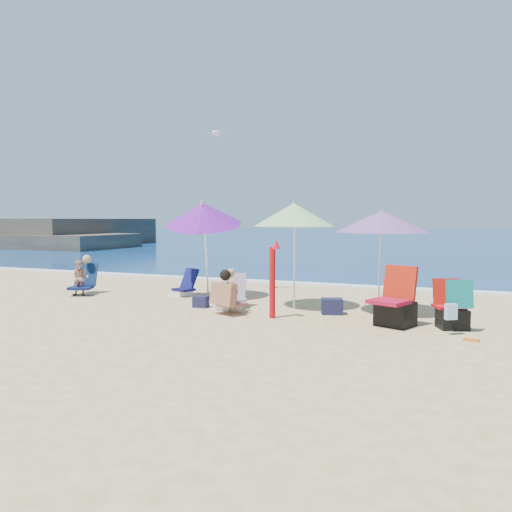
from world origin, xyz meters
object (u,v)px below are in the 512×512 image
at_px(chair_navy, 183,288).
at_px(umbrella_blue, 203,214).
at_px(person_left, 81,277).
at_px(camp_chair_left, 395,308).
at_px(camp_chair_right, 452,311).
at_px(person_center, 229,292).
at_px(furled_umbrella, 273,275).
at_px(umbrella_striped, 294,215).
at_px(chair_rainbow, 232,299).
at_px(seagull, 217,133).
at_px(umbrella_turquoise, 382,221).

bearing_deg(chair_navy, umbrella_blue, -17.96).
distance_m(chair_navy, person_left, 2.54).
xyz_separation_m(camp_chair_left, camp_chair_right, (0.94, 0.10, 0.00)).
bearing_deg(umbrella_blue, person_left, -166.77).
xyz_separation_m(umbrella_blue, person_center, (1.37, -1.52, -1.57)).
bearing_deg(person_left, camp_chair_right, -4.36).
xyz_separation_m(furled_umbrella, chair_navy, (-3.05, 1.85, -0.65)).
bearing_deg(umbrella_striped, person_left, -176.92).
relative_size(chair_rainbow, seagull, 1.14).
bearing_deg(umbrella_turquoise, person_center, -157.98).
height_order(chair_rainbow, person_center, person_center).
xyz_separation_m(chair_rainbow, person_center, (0.18, -0.55, 0.25)).
bearing_deg(person_left, chair_rainbow, -3.56).
height_order(chair_navy, camp_chair_right, camp_chair_right).
xyz_separation_m(camp_chair_right, person_left, (-8.56, 0.65, 0.12)).
bearing_deg(umbrella_turquoise, person_left, -177.44).
bearing_deg(umbrella_blue, camp_chair_right, -13.87).
xyz_separation_m(umbrella_blue, furled_umbrella, (2.36, -1.63, -1.19)).
xyz_separation_m(umbrella_striped, person_left, (-5.40, -0.29, -1.53)).
distance_m(umbrella_striped, person_center, 2.13).
distance_m(chair_rainbow, person_left, 4.23).
height_order(umbrella_striped, camp_chair_right, umbrella_striped).
bearing_deg(chair_navy, umbrella_turquoise, -7.20).
bearing_deg(seagull, umbrella_striped, -28.56).
bearing_deg(camp_chair_left, chair_navy, 162.23).
relative_size(camp_chair_left, person_center, 1.17).
xyz_separation_m(umbrella_turquoise, umbrella_striped, (-1.80, -0.03, 0.14)).
bearing_deg(camp_chair_right, camp_chair_left, -173.78).
distance_m(furled_umbrella, person_center, 1.06).
distance_m(umbrella_blue, person_left, 3.48).
xyz_separation_m(person_center, seagull, (-1.48, 2.45, 3.58)).
bearing_deg(chair_rainbow, person_left, 176.44).
bearing_deg(person_left, furled_umbrella, -9.66).
distance_m(camp_chair_right, seagull, 7.12).
height_order(furled_umbrella, camp_chair_left, furled_umbrella).
bearing_deg(person_center, chair_navy, 139.75).
distance_m(person_center, person_left, 4.48).
relative_size(furled_umbrella, seagull, 1.93).
height_order(chair_navy, seagull, seagull).
bearing_deg(person_center, umbrella_blue, 132.04).
bearing_deg(camp_chair_left, chair_rainbow, 171.75).
bearing_deg(person_center, umbrella_turquoise, 22.02).
distance_m(furled_umbrella, seagull, 4.77).
xyz_separation_m(chair_navy, camp_chair_right, (6.22, -1.59, 0.14)).
bearing_deg(furled_umbrella, person_left, 170.34).
distance_m(umbrella_blue, camp_chair_left, 5.11).
relative_size(umbrella_blue, camp_chair_left, 2.31).
bearing_deg(person_center, camp_chair_left, 0.95).
height_order(furled_umbrella, camp_chair_right, furled_umbrella).
distance_m(camp_chair_left, camp_chair_right, 0.95).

